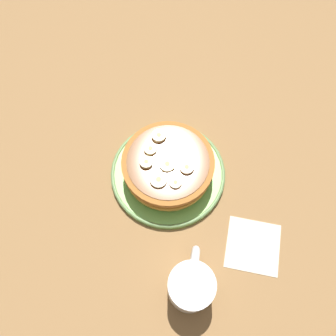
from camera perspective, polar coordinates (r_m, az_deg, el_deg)
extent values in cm
cube|color=olive|center=(81.88, 0.00, -1.45)|extent=(140.00, 140.00, 3.00)
cylinder|color=#72B74C|center=(79.94, 0.00, -0.85)|extent=(25.81, 25.81, 1.22)
torus|color=#658B50|center=(79.55, 0.00, -0.73)|extent=(25.89, 25.89, 0.86)
cylinder|color=#AC883F|center=(78.90, -0.16, -0.19)|extent=(18.39, 18.39, 1.44)
cylinder|color=#BE8A35|center=(77.39, -0.29, -0.07)|extent=(19.39, 19.39, 1.44)
cylinder|color=gold|center=(76.02, -0.01, 0.27)|extent=(18.72, 18.72, 1.44)
cylinder|color=#AA672C|center=(74.75, 0.21, 0.79)|extent=(19.87, 19.87, 1.44)
cylinder|color=#592B0A|center=(74.09, 0.00, 1.14)|extent=(17.59, 17.59, 0.16)
cylinder|color=#FAF0BF|center=(73.47, 0.00, 0.58)|extent=(3.46, 3.46, 0.65)
cylinder|color=tan|center=(73.14, 0.00, 0.70)|extent=(0.97, 0.97, 0.08)
cylinder|color=#FAE7B6|center=(76.49, -1.49, 5.23)|extent=(3.15, 3.15, 0.95)
cylinder|color=tan|center=(76.04, -1.49, 5.42)|extent=(0.88, 0.88, 0.08)
cylinder|color=#F1E7BD|center=(71.86, 1.20, -2.39)|extent=(2.61, 2.61, 0.62)
cylinder|color=tan|center=(71.53, 1.21, -2.28)|extent=(0.73, 0.73, 0.08)
cylinder|color=#F5E5C4|center=(73.20, 3.04, 0.07)|extent=(3.05, 3.05, 0.78)
cylinder|color=tan|center=(72.82, 3.06, 0.21)|extent=(0.86, 0.86, 0.08)
cylinder|color=#F7F0B4|center=(75.12, -2.86, 3.10)|extent=(2.87, 2.87, 0.77)
cylinder|color=tan|center=(74.74, -2.87, 3.26)|extent=(0.80, 0.80, 0.08)
cylinder|color=beige|center=(72.07, -1.54, -1.94)|extent=(3.59, 3.59, 0.68)
cylinder|color=tan|center=(71.72, -1.55, -1.82)|extent=(1.01, 1.01, 0.08)
cylinder|color=beige|center=(73.66, -3.54, 0.91)|extent=(2.80, 2.80, 0.92)
cylinder|color=tan|center=(73.21, -3.56, 1.08)|extent=(0.78, 0.78, 0.08)
cylinder|color=white|center=(69.75, 3.70, -18.74)|extent=(8.71, 8.71, 9.10)
cylinder|color=black|center=(66.14, 3.89, -18.42)|extent=(7.40, 7.40, 0.55)
torus|color=white|center=(70.40, 4.24, -15.08)|extent=(6.67, 1.57, 6.67)
cube|color=beige|center=(77.41, 13.61, -12.13)|extent=(11.34, 11.34, 0.30)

